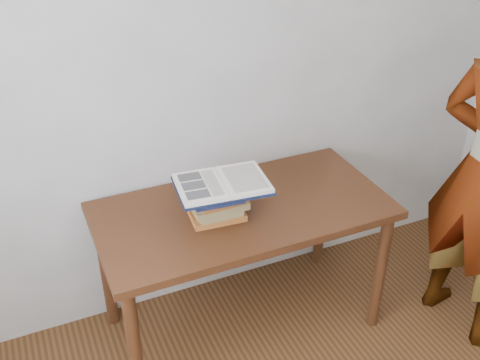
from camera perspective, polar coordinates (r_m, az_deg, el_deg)
name	(u,v)px	position (r m, az deg, el deg)	size (l,w,h in m)	color
desk	(243,224)	(2.71, 0.29, -4.49)	(1.39, 0.70, 0.75)	#492012
book_stack	(218,202)	(2.53, -2.27, -2.25)	(0.26, 0.21, 0.18)	#BB602A
open_book	(222,184)	(2.46, -1.82, -0.41)	(0.43, 0.32, 0.03)	black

